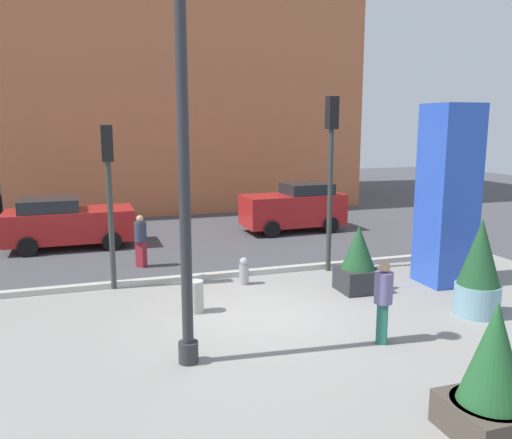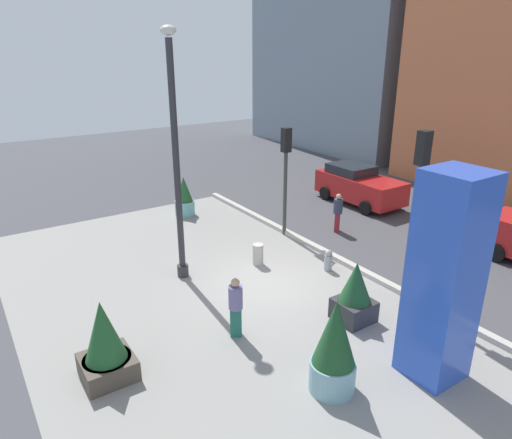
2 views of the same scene
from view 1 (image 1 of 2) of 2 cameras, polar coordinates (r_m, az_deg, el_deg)
ground_plane at (r=15.77m, az=-3.98°, el=-5.37°), size 60.00×60.00×0.00m
plaza_pavement at (r=10.39m, az=4.36°, el=-13.94°), size 18.00×10.00×0.02m
curb_strip at (r=14.93m, az=-3.16°, el=-5.95°), size 18.00×0.24×0.16m
lamp_post at (r=9.03m, az=-7.81°, el=6.62°), size 0.44×0.44×7.57m
art_pillar_blue at (r=14.80m, az=19.97°, el=2.42°), size 1.20×1.20×4.77m
potted_plant_curbside at (r=8.16m, az=24.15°, el=-15.22°), size 1.13×1.13×1.94m
potted_plant_near_right at (r=12.81m, az=22.94°, el=-4.98°), size 1.00×1.00×2.22m
potted_plant_near_left at (r=13.77m, az=10.96°, el=-4.36°), size 0.96×0.96×1.72m
fire_hydrant at (r=14.19m, az=-1.30°, el=-5.59°), size 0.36×0.26×0.75m
concrete_bollard at (r=12.23m, az=-6.53°, el=-8.28°), size 0.36×0.36×0.75m
traffic_light_corner at (r=15.16m, az=8.07°, el=6.76°), size 0.28×0.42×5.00m
traffic_light_far_side at (r=13.85m, az=-15.60°, el=4.12°), size 0.28×0.42×4.22m
car_far_lane at (r=19.39m, az=-19.67°, el=-0.32°), size 4.27×2.14×1.75m
car_curb_east at (r=21.11m, az=4.16°, el=1.30°), size 4.08×2.05×1.91m
pedestrian_crossing at (r=16.16m, az=-12.34°, el=-2.02°), size 0.51×0.51×1.58m
pedestrian_by_curb at (r=10.67m, az=13.56°, el=-8.23°), size 0.50×0.50×1.66m
highrise_across_street at (r=30.89m, az=-8.79°, el=22.12°), size 16.96×10.89×21.24m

